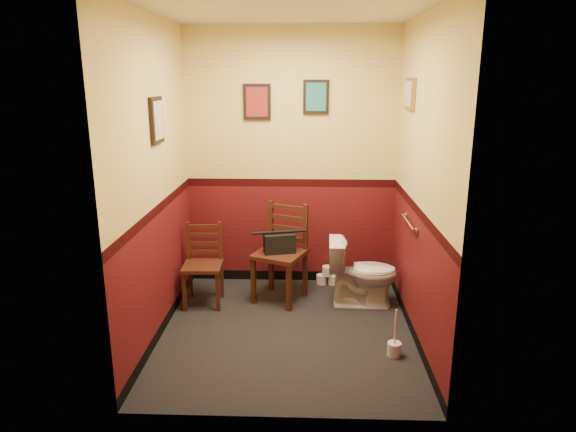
# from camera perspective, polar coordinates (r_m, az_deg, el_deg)

# --- Properties ---
(floor) EXTENTS (2.20, 2.40, 0.00)m
(floor) POSITION_cam_1_polar(r_m,az_deg,el_deg) (4.70, -0.11, -12.68)
(floor) COLOR black
(floor) RESTS_ON ground
(ceiling) EXTENTS (2.20, 2.40, 0.00)m
(ceiling) POSITION_cam_1_polar(r_m,az_deg,el_deg) (4.18, -0.13, 22.13)
(ceiling) COLOR silver
(ceiling) RESTS_ON ground
(wall_back) EXTENTS (2.20, 0.00, 2.70)m
(wall_back) POSITION_cam_1_polar(r_m,az_deg,el_deg) (5.42, 0.37, 6.22)
(wall_back) COLOR #521014
(wall_back) RESTS_ON ground
(wall_front) EXTENTS (2.20, 0.00, 2.70)m
(wall_front) POSITION_cam_1_polar(r_m,az_deg,el_deg) (3.07, -0.98, -0.79)
(wall_front) COLOR #521014
(wall_front) RESTS_ON ground
(wall_left) EXTENTS (0.00, 2.40, 2.70)m
(wall_left) POSITION_cam_1_polar(r_m,az_deg,el_deg) (4.42, -14.56, 3.67)
(wall_left) COLOR #521014
(wall_left) RESTS_ON ground
(wall_right) EXTENTS (0.00, 2.40, 2.70)m
(wall_right) POSITION_cam_1_polar(r_m,az_deg,el_deg) (4.34, 14.59, 3.46)
(wall_right) COLOR #521014
(wall_right) RESTS_ON ground
(grab_bar) EXTENTS (0.05, 0.56, 0.06)m
(grab_bar) POSITION_cam_1_polar(r_m,az_deg,el_deg) (4.66, 13.26, -0.72)
(grab_bar) COLOR silver
(grab_bar) RESTS_ON wall_right
(framed_print_back_a) EXTENTS (0.28, 0.04, 0.36)m
(framed_print_back_a) POSITION_cam_1_polar(r_m,az_deg,el_deg) (5.36, -3.46, 12.54)
(framed_print_back_a) COLOR black
(framed_print_back_a) RESTS_ON wall_back
(framed_print_back_b) EXTENTS (0.26, 0.04, 0.34)m
(framed_print_back_b) POSITION_cam_1_polar(r_m,az_deg,el_deg) (5.33, 3.13, 13.07)
(framed_print_back_b) COLOR black
(framed_print_back_b) RESTS_ON wall_back
(framed_print_left) EXTENTS (0.04, 0.30, 0.38)m
(framed_print_left) POSITION_cam_1_polar(r_m,az_deg,el_deg) (4.44, -14.37, 10.27)
(framed_print_left) COLOR black
(framed_print_left) RESTS_ON wall_left
(framed_print_right) EXTENTS (0.04, 0.34, 0.28)m
(framed_print_right) POSITION_cam_1_polar(r_m,az_deg,el_deg) (4.84, 13.39, 13.08)
(framed_print_right) COLOR olive
(framed_print_right) RESTS_ON wall_right
(toilet) EXTENTS (0.69, 0.40, 0.67)m
(toilet) POSITION_cam_1_polar(r_m,az_deg,el_deg) (5.13, 8.26, -6.27)
(toilet) COLOR white
(toilet) RESTS_ON floor
(toilet_brush) EXTENTS (0.11, 0.11, 0.41)m
(toilet_brush) POSITION_cam_1_polar(r_m,az_deg,el_deg) (4.39, 11.72, -14.18)
(toilet_brush) COLOR silver
(toilet_brush) RESTS_ON floor
(chair_left) EXTENTS (0.39, 0.39, 0.80)m
(chair_left) POSITION_cam_1_polar(r_m,az_deg,el_deg) (5.16, -9.39, -5.34)
(chair_left) COLOR #492216
(chair_left) RESTS_ON floor
(chair_right) EXTENTS (0.60, 0.60, 0.97)m
(chair_right) POSITION_cam_1_polar(r_m,az_deg,el_deg) (5.16, -0.73, -4.11)
(chair_right) COLOR #492216
(chair_right) RESTS_ON floor
(handbag) EXTENTS (0.34, 0.22, 0.23)m
(handbag) POSITION_cam_1_polar(r_m,az_deg,el_deg) (5.09, -0.95, -3.00)
(handbag) COLOR black
(handbag) RESTS_ON chair_right
(tp_stack) EXTENTS (0.24, 0.12, 0.21)m
(tp_stack) POSITION_cam_1_polar(r_m,az_deg,el_deg) (5.66, 4.39, -6.72)
(tp_stack) COLOR silver
(tp_stack) RESTS_ON floor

